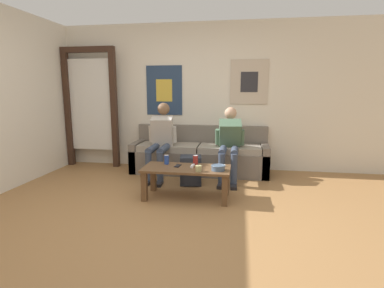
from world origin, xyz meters
TOP-DOWN VIEW (x-y plane):
  - ground_plane at (0.00, 0.00)m, footprint 18.00×18.00m
  - wall_back at (0.00, 2.35)m, footprint 10.00×0.07m
  - door_frame at (-1.81, 2.13)m, footprint 1.00×0.10m
  - couch at (0.21, 2.00)m, footprint 2.30×0.69m
  - coffee_table at (0.21, 0.72)m, footprint 1.13×0.51m
  - person_seated_adult at (-0.38, 1.63)m, footprint 0.47×0.91m
  - person_seated_teen at (0.72, 1.69)m, footprint 0.47×0.98m
  - backpack at (0.17, 1.29)m, footprint 0.35×0.34m
  - ceramic_bowl at (0.63, 0.64)m, footprint 0.18×0.18m
  - pillar_candle at (0.39, 0.56)m, footprint 0.08×0.08m
  - drink_can_blue at (-0.09, 0.86)m, footprint 0.07×0.07m
  - drink_can_red at (0.30, 0.90)m, footprint 0.07×0.07m
  - game_controller_near_left at (0.65, 0.81)m, footprint 0.13×0.12m
  - game_controller_near_right at (0.28, 0.77)m, footprint 0.04×0.15m
  - cell_phone at (0.09, 0.77)m, footprint 0.08×0.14m

SIDE VIEW (x-z plane):
  - ground_plane at x=0.00m, z-range 0.00..0.00m
  - backpack at x=0.17m, z-range -0.01..0.42m
  - couch at x=0.21m, z-range -0.11..0.67m
  - coffee_table at x=0.21m, z-range 0.13..0.54m
  - cell_phone at x=0.09m, z-range 0.41..0.42m
  - game_controller_near_left at x=0.65m, z-range 0.41..0.44m
  - game_controller_near_right at x=0.28m, z-range 0.41..0.44m
  - pillar_candle at x=0.39m, z-range 0.40..0.49m
  - ceramic_bowl at x=0.63m, z-range 0.41..0.48m
  - drink_can_blue at x=-0.09m, z-range 0.41..0.53m
  - drink_can_red at x=0.30m, z-range 0.41..0.53m
  - person_seated_teen at x=0.72m, z-range 0.06..1.18m
  - person_seated_adult at x=-0.38m, z-range 0.05..1.24m
  - door_frame at x=-1.81m, z-range 0.12..2.27m
  - wall_back at x=0.00m, z-range 0.00..2.55m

